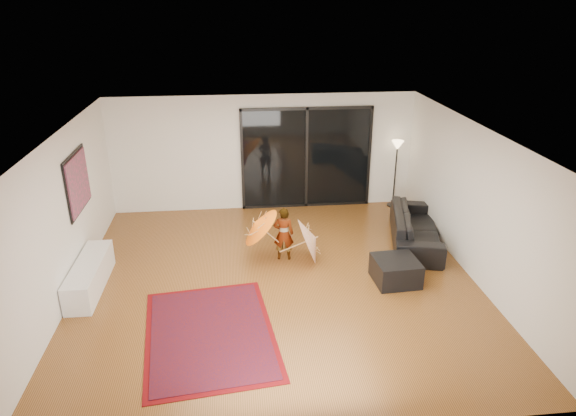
{
  "coord_description": "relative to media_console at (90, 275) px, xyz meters",
  "views": [
    {
      "loc": [
        -0.67,
        -7.95,
        4.73
      ],
      "look_at": [
        0.27,
        0.73,
        1.1
      ],
      "focal_mm": 32.0,
      "sensor_mm": 36.0,
      "label": 1
    }
  ],
  "objects": [
    {
      "name": "ottoman",
      "position": [
        5.34,
        -0.35,
        -0.03
      ],
      "size": [
        0.8,
        0.8,
        0.43
      ],
      "primitive_type": "cube",
      "rotation": [
        0.0,
        0.0,
        0.06
      ],
      "color": "black",
      "rests_on": "floor"
    },
    {
      "name": "floor_lamp",
      "position": [
        6.35,
        3.13,
        1.03
      ],
      "size": [
        0.28,
        0.28,
        1.62
      ],
      "color": "black",
      "rests_on": "floor"
    },
    {
      "name": "parasol_orange",
      "position": [
        2.9,
        0.67,
        0.49
      ],
      "size": [
        0.71,
        0.85,
        0.88
      ],
      "rotation": [
        0.0,
        -0.8,
        0.0
      ],
      "color": "orange",
      "rests_on": "child"
    },
    {
      "name": "sofa",
      "position": [
        6.2,
        1.12,
        0.09
      ],
      "size": [
        1.45,
        2.48,
        0.68
      ],
      "primitive_type": "imported",
      "rotation": [
        0.0,
        0.0,
        1.32
      ],
      "color": "black",
      "rests_on": "floor"
    },
    {
      "name": "wall_back",
      "position": [
        3.25,
        3.38,
        1.1
      ],
      "size": [
        7.0,
        0.0,
        7.0
      ],
      "primitive_type": "plane",
      "rotation": [
        1.57,
        0.0,
        0.0
      ],
      "color": "silver",
      "rests_on": "floor"
    },
    {
      "name": "wall_left",
      "position": [
        -0.25,
        -0.12,
        1.1
      ],
      "size": [
        0.0,
        7.0,
        7.0
      ],
      "primitive_type": "plane",
      "rotation": [
        1.57,
        0.0,
        1.57
      ],
      "color": "silver",
      "rests_on": "floor"
    },
    {
      "name": "persian_rug",
      "position": [
        2.1,
        -1.55,
        -0.24
      ],
      "size": [
        2.18,
        2.84,
        0.02
      ],
      "rotation": [
        0.0,
        0.0,
        0.11
      ],
      "color": "#59070A",
      "rests_on": "floor"
    },
    {
      "name": "ceiling",
      "position": [
        3.25,
        -0.12,
        2.45
      ],
      "size": [
        7.0,
        7.0,
        0.0
      ],
      "primitive_type": "plane",
      "rotation": [
        3.14,
        0.0,
        0.0
      ],
      "color": "white",
      "rests_on": "wall_back"
    },
    {
      "name": "wall_right",
      "position": [
        6.75,
        -0.12,
        1.1
      ],
      "size": [
        0.0,
        7.0,
        7.0
      ],
      "primitive_type": "plane",
      "rotation": [
        1.57,
        0.0,
        -1.57
      ],
      "color": "silver",
      "rests_on": "floor"
    },
    {
      "name": "parasol_white",
      "position": [
        4.05,
        0.57,
        0.26
      ],
      "size": [
        0.52,
        0.9,
        0.94
      ],
      "rotation": [
        0.0,
        1.2,
        0.0
      ],
      "color": "white",
      "rests_on": "floor"
    },
    {
      "name": "child",
      "position": [
        3.45,
        0.72,
        0.28
      ],
      "size": [
        0.41,
        0.3,
        1.06
      ],
      "primitive_type": "imported",
      "rotation": [
        0.0,
        0.0,
        3.02
      ],
      "color": "#999999",
      "rests_on": "floor"
    },
    {
      "name": "wall_front",
      "position": [
        3.25,
        -3.62,
        1.1
      ],
      "size": [
        7.0,
        0.0,
        7.0
      ],
      "primitive_type": "plane",
      "rotation": [
        -1.57,
        0.0,
        0.0
      ],
      "color": "silver",
      "rests_on": "floor"
    },
    {
      "name": "floor",
      "position": [
        3.25,
        -0.12,
        -0.25
      ],
      "size": [
        7.0,
        7.0,
        0.0
      ],
      "primitive_type": "plane",
      "color": "brown",
      "rests_on": "ground"
    },
    {
      "name": "speaker",
      "position": [
        0.0,
        -0.37,
        -0.09
      ],
      "size": [
        0.35,
        0.35,
        0.32
      ],
      "primitive_type": "cube",
      "rotation": [
        0.0,
        0.0,
        0.34
      ],
      "color": "#424244",
      "rests_on": "floor"
    },
    {
      "name": "sliding_door",
      "position": [
        4.25,
        3.35,
        0.95
      ],
      "size": [
        3.06,
        0.07,
        2.4
      ],
      "color": "black",
      "rests_on": "wall_back"
    },
    {
      "name": "painting",
      "position": [
        -0.21,
        0.88,
        1.4
      ],
      "size": [
        0.04,
        1.28,
        1.08
      ],
      "color": "black",
      "rests_on": "wall_left"
    },
    {
      "name": "media_console",
      "position": [
        0.0,
        0.0,
        0.0
      ],
      "size": [
        0.46,
        1.78,
        0.49
      ],
      "primitive_type": "cube",
      "rotation": [
        0.0,
        0.0,
        -0.01
      ],
      "color": "white",
      "rests_on": "floor"
    }
  ]
}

